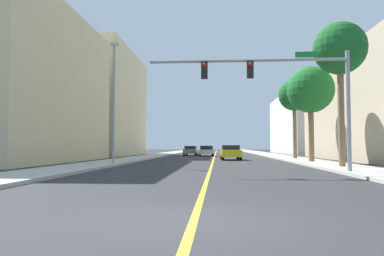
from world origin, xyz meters
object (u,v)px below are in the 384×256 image
at_px(street_lamp, 114,96).
at_px(car_yellow, 231,152).
at_px(palm_mid, 311,90).
at_px(car_silver, 206,151).
at_px(car_gray, 191,150).
at_px(traffic_signal_mast, 283,82).
at_px(palm_far, 294,96).
at_px(palm_near, 340,50).

height_order(street_lamp, car_yellow, street_lamp).
xyz_separation_m(palm_mid, car_silver, (-8.83, 19.30, -5.00)).
bearing_deg(car_gray, street_lamp, -94.97).
distance_m(car_gray, car_silver, 3.04).
bearing_deg(traffic_signal_mast, palm_mid, 69.87).
bearing_deg(traffic_signal_mast, car_silver, 98.78).
relative_size(car_yellow, car_silver, 0.93).
bearing_deg(palm_far, traffic_signal_mast, -103.31).
bearing_deg(car_yellow, car_gray, 105.77).
bearing_deg(traffic_signal_mast, palm_near, 45.57).
relative_size(palm_far, car_silver, 1.73).
relative_size(palm_near, palm_mid, 1.15).
bearing_deg(palm_mid, street_lamp, -163.15).
bearing_deg(traffic_signal_mast, car_gray, 101.99).
relative_size(palm_mid, car_yellow, 1.81).
relative_size(palm_near, car_silver, 1.92).
relative_size(street_lamp, palm_far, 1.09).
relative_size(palm_near, palm_far, 1.11).
xyz_separation_m(palm_far, car_yellow, (-6.29, -0.91, -5.50)).
bearing_deg(palm_mid, palm_near, -90.09).
bearing_deg(car_yellow, traffic_signal_mast, -85.76).
xyz_separation_m(traffic_signal_mast, car_gray, (-6.92, 32.61, -3.72)).
relative_size(traffic_signal_mast, car_yellow, 2.35).
relative_size(street_lamp, car_gray, 2.11).
xyz_separation_m(car_yellow, car_gray, (-4.96, 15.26, -0.03)).
bearing_deg(street_lamp, palm_near, -10.38).
distance_m(traffic_signal_mast, street_lamp, 12.43).
xyz_separation_m(palm_mid, car_yellow, (-6.08, 6.13, -4.97)).
bearing_deg(palm_far, car_silver, 126.39).
distance_m(street_lamp, car_gray, 26.32).
distance_m(street_lamp, palm_near, 14.89).
height_order(street_lamp, palm_mid, street_lamp).
xyz_separation_m(palm_near, palm_far, (0.22, 14.08, -0.81)).
distance_m(palm_far, car_yellow, 8.40).
bearing_deg(car_gray, car_silver, -40.76).
height_order(traffic_signal_mast, car_yellow, traffic_signal_mast).
height_order(palm_near, car_yellow, palm_near).
relative_size(palm_mid, palm_far, 0.97).
xyz_separation_m(street_lamp, car_silver, (5.66, 23.68, -4.09)).
bearing_deg(palm_near, traffic_signal_mast, -134.43).
bearing_deg(palm_near, palm_far, 89.11).
height_order(palm_mid, car_gray, palm_mid).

